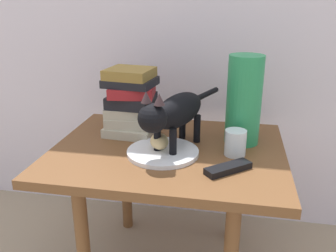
{
  "coord_description": "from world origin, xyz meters",
  "views": [
    {
      "loc": [
        0.21,
        -1.11,
        1.0
      ],
      "look_at": [
        0.0,
        0.0,
        0.59
      ],
      "focal_mm": 38.56,
      "sensor_mm": 36.0,
      "label": 1
    }
  ],
  "objects_px": {
    "cat": "(174,113)",
    "book_stack": "(131,103)",
    "side_table": "(168,165)",
    "plate": "(163,152)",
    "candle_jar": "(235,144)",
    "tv_remote": "(228,168)",
    "bread_roll": "(159,141)",
    "green_vase": "(244,100)"
  },
  "relations": [
    {
      "from": "cat",
      "to": "book_stack",
      "type": "relative_size",
      "value": 1.83
    },
    {
      "from": "side_table",
      "to": "plate",
      "type": "height_order",
      "value": "plate"
    },
    {
      "from": "candle_jar",
      "to": "tv_remote",
      "type": "height_order",
      "value": "candle_jar"
    },
    {
      "from": "side_table",
      "to": "plate",
      "type": "bearing_deg",
      "value": -97.7
    },
    {
      "from": "tv_remote",
      "to": "cat",
      "type": "bearing_deg",
      "value": 105.36
    },
    {
      "from": "bread_roll",
      "to": "book_stack",
      "type": "relative_size",
      "value": 0.32
    },
    {
      "from": "cat",
      "to": "tv_remote",
      "type": "height_order",
      "value": "cat"
    },
    {
      "from": "plate",
      "to": "book_stack",
      "type": "distance_m",
      "value": 0.25
    },
    {
      "from": "candle_jar",
      "to": "green_vase",
      "type": "bearing_deg",
      "value": 80.04
    },
    {
      "from": "plate",
      "to": "book_stack",
      "type": "relative_size",
      "value": 0.96
    },
    {
      "from": "cat",
      "to": "tv_remote",
      "type": "xyz_separation_m",
      "value": [
        0.18,
        -0.12,
        -0.12
      ]
    },
    {
      "from": "book_stack",
      "to": "green_vase",
      "type": "distance_m",
      "value": 0.41
    },
    {
      "from": "tv_remote",
      "to": "side_table",
      "type": "bearing_deg",
      "value": 105.85
    },
    {
      "from": "side_table",
      "to": "cat",
      "type": "relative_size",
      "value": 1.74
    },
    {
      "from": "plate",
      "to": "candle_jar",
      "type": "bearing_deg",
      "value": 9.69
    },
    {
      "from": "book_stack",
      "to": "bread_roll",
      "type": "bearing_deg",
      "value": -48.15
    },
    {
      "from": "book_stack",
      "to": "candle_jar",
      "type": "distance_m",
      "value": 0.42
    },
    {
      "from": "green_vase",
      "to": "book_stack",
      "type": "bearing_deg",
      "value": 178.04
    },
    {
      "from": "side_table",
      "to": "green_vase",
      "type": "bearing_deg",
      "value": 22.67
    },
    {
      "from": "book_stack",
      "to": "candle_jar",
      "type": "xyz_separation_m",
      "value": [
        0.39,
        -0.13,
        -0.08
      ]
    },
    {
      "from": "cat",
      "to": "plate",
      "type": "bearing_deg",
      "value": -126.88
    },
    {
      "from": "side_table",
      "to": "book_stack",
      "type": "xyz_separation_m",
      "value": [
        -0.16,
        0.12,
        0.19
      ]
    },
    {
      "from": "green_vase",
      "to": "side_table",
      "type": "bearing_deg",
      "value": -157.33
    },
    {
      "from": "bread_roll",
      "to": "candle_jar",
      "type": "height_order",
      "value": "candle_jar"
    },
    {
      "from": "book_stack",
      "to": "green_vase",
      "type": "height_order",
      "value": "green_vase"
    },
    {
      "from": "bread_roll",
      "to": "tv_remote",
      "type": "bearing_deg",
      "value": -23.25
    },
    {
      "from": "bread_roll",
      "to": "candle_jar",
      "type": "relative_size",
      "value": 0.94
    },
    {
      "from": "plate",
      "to": "bread_roll",
      "type": "height_order",
      "value": "bread_roll"
    },
    {
      "from": "green_vase",
      "to": "cat",
      "type": "bearing_deg",
      "value": -152.57
    },
    {
      "from": "book_stack",
      "to": "green_vase",
      "type": "xyz_separation_m",
      "value": [
        0.41,
        -0.01,
        0.03
      ]
    },
    {
      "from": "candle_jar",
      "to": "bread_roll",
      "type": "bearing_deg",
      "value": -174.1
    },
    {
      "from": "plate",
      "to": "cat",
      "type": "relative_size",
      "value": 0.52
    },
    {
      "from": "side_table",
      "to": "cat",
      "type": "xyz_separation_m",
      "value": [
        0.02,
        -0.01,
        0.2
      ]
    },
    {
      "from": "side_table",
      "to": "book_stack",
      "type": "relative_size",
      "value": 3.18
    },
    {
      "from": "cat",
      "to": "green_vase",
      "type": "xyz_separation_m",
      "value": [
        0.22,
        0.12,
        0.02
      ]
    },
    {
      "from": "candle_jar",
      "to": "tv_remote",
      "type": "relative_size",
      "value": 0.57
    },
    {
      "from": "bread_roll",
      "to": "green_vase",
      "type": "distance_m",
      "value": 0.32
    },
    {
      "from": "side_table",
      "to": "green_vase",
      "type": "relative_size",
      "value": 2.54
    },
    {
      "from": "bread_roll",
      "to": "cat",
      "type": "xyz_separation_m",
      "value": [
        0.04,
        0.03,
        0.09
      ]
    },
    {
      "from": "plate",
      "to": "tv_remote",
      "type": "bearing_deg",
      "value": -21.44
    },
    {
      "from": "plate",
      "to": "side_table",
      "type": "bearing_deg",
      "value": 82.3
    },
    {
      "from": "bread_roll",
      "to": "green_vase",
      "type": "relative_size",
      "value": 0.26
    }
  ]
}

